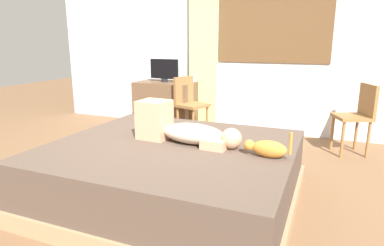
{
  "coord_description": "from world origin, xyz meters",
  "views": [
    {
      "loc": [
        1.34,
        -2.48,
        1.35
      ],
      "look_at": [
        0.25,
        0.13,
        0.66
      ],
      "focal_mm": 31.18,
      "sensor_mm": 36.0,
      "label": 1
    }
  ],
  "objects_px": {
    "cat": "(267,148)",
    "desk": "(166,105)",
    "chair_spare": "(358,113)",
    "person_lying": "(183,129)",
    "tv_monitor": "(164,70)",
    "cup": "(193,79)",
    "bed": "(172,173)",
    "chair_by_desk": "(189,101)"
  },
  "relations": [
    {
      "from": "bed",
      "to": "person_lying",
      "type": "height_order",
      "value": "person_lying"
    },
    {
      "from": "person_lying",
      "to": "chair_spare",
      "type": "xyz_separation_m",
      "value": [
        1.48,
        1.89,
        -0.11
      ]
    },
    {
      "from": "cat",
      "to": "desk",
      "type": "distance_m",
      "value": 2.99
    },
    {
      "from": "chair_by_desk",
      "to": "chair_spare",
      "type": "bearing_deg",
      "value": 0.73
    },
    {
      "from": "person_lying",
      "to": "chair_spare",
      "type": "height_order",
      "value": "chair_spare"
    },
    {
      "from": "cat",
      "to": "chair_by_desk",
      "type": "distance_m",
      "value": 2.47
    },
    {
      "from": "tv_monitor",
      "to": "cup",
      "type": "distance_m",
      "value": 0.47
    },
    {
      "from": "person_lying",
      "to": "cup",
      "type": "distance_m",
      "value": 2.46
    },
    {
      "from": "bed",
      "to": "person_lying",
      "type": "distance_m",
      "value": 0.39
    },
    {
      "from": "bed",
      "to": "chair_spare",
      "type": "relative_size",
      "value": 2.38
    },
    {
      "from": "person_lying",
      "to": "desk",
      "type": "bearing_deg",
      "value": 120.39
    },
    {
      "from": "bed",
      "to": "desk",
      "type": "relative_size",
      "value": 2.27
    },
    {
      "from": "desk",
      "to": "chair_by_desk",
      "type": "distance_m",
      "value": 0.58
    },
    {
      "from": "desk",
      "to": "person_lying",
      "type": "bearing_deg",
      "value": -59.61
    },
    {
      "from": "cup",
      "to": "chair_spare",
      "type": "height_order",
      "value": "chair_spare"
    },
    {
      "from": "desk",
      "to": "chair_by_desk",
      "type": "bearing_deg",
      "value": -27.2
    },
    {
      "from": "person_lying",
      "to": "desk",
      "type": "distance_m",
      "value": 2.47
    },
    {
      "from": "bed",
      "to": "cat",
      "type": "relative_size",
      "value": 5.71
    },
    {
      "from": "bed",
      "to": "person_lying",
      "type": "xyz_separation_m",
      "value": [
        0.05,
        0.11,
        0.37
      ]
    },
    {
      "from": "tv_monitor",
      "to": "chair_spare",
      "type": "height_order",
      "value": "tv_monitor"
    },
    {
      "from": "cup",
      "to": "chair_by_desk",
      "type": "xyz_separation_m",
      "value": [
        0.12,
        -0.45,
        -0.27
      ]
    },
    {
      "from": "cat",
      "to": "chair_by_desk",
      "type": "height_order",
      "value": "chair_by_desk"
    },
    {
      "from": "bed",
      "to": "tv_monitor",
      "type": "height_order",
      "value": "tv_monitor"
    },
    {
      "from": "desk",
      "to": "chair_spare",
      "type": "xyz_separation_m",
      "value": [
        2.72,
        -0.23,
        0.14
      ]
    },
    {
      "from": "bed",
      "to": "chair_spare",
      "type": "distance_m",
      "value": 2.52
    },
    {
      "from": "tv_monitor",
      "to": "chair_spare",
      "type": "distance_m",
      "value": 2.78
    },
    {
      "from": "cat",
      "to": "chair_spare",
      "type": "height_order",
      "value": "chair_spare"
    },
    {
      "from": "person_lying",
      "to": "cup",
      "type": "bearing_deg",
      "value": 110.3
    },
    {
      "from": "cat",
      "to": "chair_spare",
      "type": "xyz_separation_m",
      "value": [
        0.74,
        2.0,
        -0.07
      ]
    },
    {
      "from": "cat",
      "to": "desk",
      "type": "xyz_separation_m",
      "value": [
        -1.98,
        2.23,
        -0.2
      ]
    },
    {
      "from": "person_lying",
      "to": "chair_by_desk",
      "type": "bearing_deg",
      "value": 111.66
    },
    {
      "from": "person_lying",
      "to": "cup",
      "type": "height_order",
      "value": "person_lying"
    },
    {
      "from": "person_lying",
      "to": "chair_spare",
      "type": "relative_size",
      "value": 1.09
    },
    {
      "from": "bed",
      "to": "desk",
      "type": "xyz_separation_m",
      "value": [
        -1.19,
        2.22,
        0.12
      ]
    },
    {
      "from": "cat",
      "to": "chair_spare",
      "type": "relative_size",
      "value": 0.42
    },
    {
      "from": "cat",
      "to": "bed",
      "type": "bearing_deg",
      "value": 179.12
    },
    {
      "from": "chair_by_desk",
      "to": "tv_monitor",
      "type": "bearing_deg",
      "value": 153.66
    },
    {
      "from": "cat",
      "to": "cup",
      "type": "xyz_separation_m",
      "value": [
        -1.59,
        2.42,
        0.21
      ]
    },
    {
      "from": "bed",
      "to": "cat",
      "type": "bearing_deg",
      "value": -0.88
    },
    {
      "from": "tv_monitor",
      "to": "cup",
      "type": "bearing_deg",
      "value": 25.1
    },
    {
      "from": "bed",
      "to": "cup",
      "type": "xyz_separation_m",
      "value": [
        -0.8,
        2.41,
        0.53
      ]
    },
    {
      "from": "tv_monitor",
      "to": "chair_by_desk",
      "type": "height_order",
      "value": "tv_monitor"
    }
  ]
}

